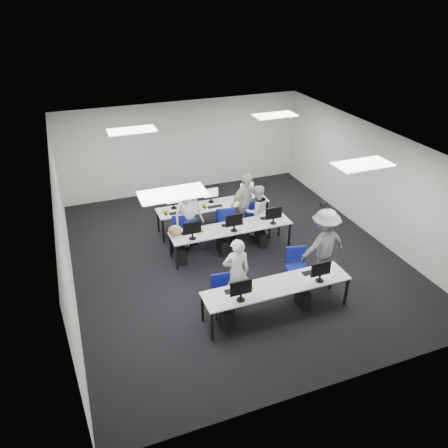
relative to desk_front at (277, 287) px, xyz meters
name	(u,v)px	position (x,y,z in m)	size (l,w,h in m)	color
room	(235,204)	(0.00, 2.40, 0.82)	(9.00, 9.02, 3.00)	black
ceiling_panels	(235,146)	(0.00, 2.40, 2.30)	(5.20, 4.60, 0.02)	white
desk_front	(277,287)	(0.00, 0.00, 0.00)	(3.20, 0.70, 0.73)	silver
desk_mid	(231,229)	(0.00, 2.60, 0.00)	(3.20, 0.70, 0.73)	silver
desk_back	(213,206)	(0.00, 4.00, 0.00)	(3.20, 0.70, 0.73)	silver
equipment_front	(268,302)	(-0.19, -0.02, -0.32)	(2.51, 0.41, 1.19)	#0B2098
equipment_mid	(225,242)	(-0.19, 2.58, -0.32)	(2.91, 0.41, 1.19)	white
equipment_back	(219,215)	(0.19, 4.02, -0.32)	(2.91, 0.41, 1.19)	white
chair_0	(222,301)	(-1.06, 0.44, -0.41)	(0.46, 0.50, 0.87)	navy
chair_1	(296,275)	(0.86, 0.67, -0.38)	(0.57, 0.60, 0.97)	navy
chair_2	(180,239)	(-1.21, 3.22, -0.40)	(0.56, 0.59, 0.89)	navy
chair_3	(225,231)	(0.06, 3.21, -0.40)	(0.48, 0.52, 0.88)	navy
chair_4	(259,225)	(1.05, 3.12, -0.37)	(0.52, 0.56, 0.97)	navy
chair_5	(188,236)	(-0.95, 3.36, -0.42)	(0.50, 0.53, 0.82)	navy
chair_6	(226,226)	(0.16, 3.42, -0.38)	(0.58, 0.61, 0.94)	navy
chair_7	(250,221)	(0.94, 3.52, -0.41)	(0.49, 0.52, 0.87)	navy
handbag	(175,230)	(-1.45, 2.72, 0.19)	(0.34, 0.22, 0.28)	tan
student_0	(236,272)	(-0.67, 0.61, 0.14)	(0.60, 0.39, 1.63)	white
student_1	(257,211)	(1.00, 3.21, 0.06)	(0.72, 0.56, 1.48)	white
student_2	(188,214)	(-0.90, 3.46, 0.18)	(0.84, 0.55, 1.72)	white
student_3	(246,203)	(0.78, 3.50, 0.19)	(1.02, 0.42, 1.73)	white
photographer	(324,244)	(1.61, 0.82, 0.22)	(1.16, 0.67, 1.79)	gray
dslr_camera	(324,205)	(1.60, 1.00, 1.17)	(0.14, 0.18, 0.10)	black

